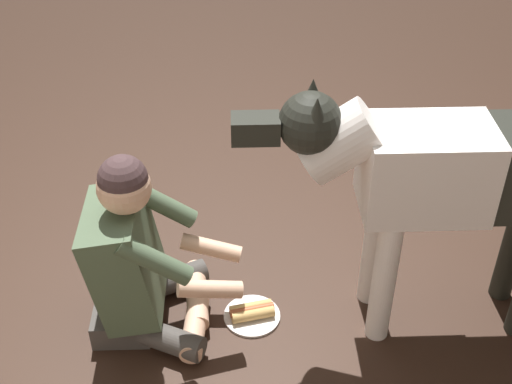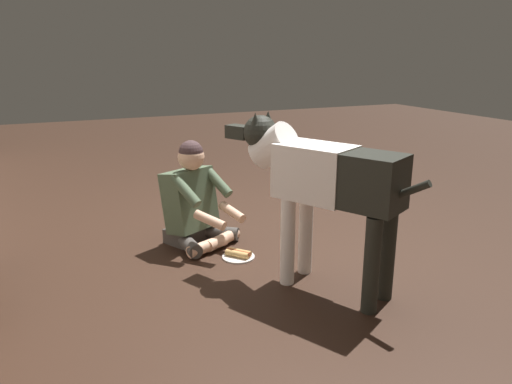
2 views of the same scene
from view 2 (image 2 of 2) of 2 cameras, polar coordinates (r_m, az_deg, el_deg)
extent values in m
plane|color=#332016|center=(4.25, 0.90, -4.77)|extent=(16.18, 16.18, 0.00)
cube|color=#47423E|center=(4.09, -7.98, -4.86)|extent=(0.37, 0.41, 0.12)
cylinder|color=#47423E|center=(4.08, -4.85, -4.73)|extent=(0.33, 0.38, 0.11)
cylinder|color=#EBB592|center=(3.94, -3.97, -5.59)|extent=(0.27, 0.36, 0.09)
cylinder|color=#47423E|center=(3.88, -8.02, -5.97)|extent=(0.40, 0.13, 0.11)
cylinder|color=#EBB592|center=(3.83, -5.70, -6.31)|extent=(0.23, 0.37, 0.09)
cube|color=#4C5F44|center=(3.97, -7.79, -0.88)|extent=(0.44, 0.49, 0.52)
cylinder|color=#4C5F44|center=(3.95, -4.56, 1.25)|extent=(0.30, 0.20, 0.24)
cylinder|color=#EBB592|center=(3.84, -2.83, -2.35)|extent=(0.28, 0.15, 0.12)
cylinder|color=#4C5F44|center=(3.71, -8.27, 0.15)|extent=(0.30, 0.20, 0.24)
cylinder|color=#EBB592|center=(3.67, -5.42, -3.31)|extent=(0.26, 0.22, 0.12)
sphere|color=#EBB592|center=(3.85, -7.62, 4.08)|extent=(0.21, 0.21, 0.21)
sphere|color=#422F30|center=(3.84, -7.64, 4.61)|extent=(0.19, 0.19, 0.19)
cylinder|color=white|center=(3.26, 3.73, -5.81)|extent=(0.10, 0.10, 0.60)
cylinder|color=white|center=(3.43, 5.84, -4.72)|extent=(0.10, 0.10, 0.60)
cylinder|color=black|center=(2.98, 13.41, -8.41)|extent=(0.10, 0.10, 0.60)
cylinder|color=black|center=(3.16, 15.15, -7.05)|extent=(0.10, 0.10, 0.60)
cube|color=white|center=(3.13, 6.96, 2.38)|extent=(0.57, 0.50, 0.35)
cube|color=black|center=(2.96, 12.99, 1.27)|extent=(0.50, 0.45, 0.33)
cylinder|color=white|center=(3.29, 2.06, 5.48)|extent=(0.41, 0.35, 0.33)
sphere|color=black|center=(3.34, 0.52, 7.03)|extent=(0.23, 0.23, 0.23)
cube|color=black|center=(3.47, -2.04, 7.06)|extent=(0.20, 0.17, 0.09)
cone|color=black|center=(3.27, -0.08, 8.37)|extent=(0.11, 0.11, 0.11)
cone|color=black|center=(3.38, 1.43, 8.62)|extent=(0.11, 0.11, 0.11)
cylinder|color=black|center=(2.88, 16.92, -0.14)|extent=(0.29, 0.18, 0.20)
cylinder|color=silver|center=(3.75, -2.07, -7.61)|extent=(0.25, 0.25, 0.01)
cylinder|color=tan|center=(3.76, -1.92, -7.07)|extent=(0.17, 0.16, 0.05)
cylinder|color=tan|center=(3.72, -2.24, -7.30)|extent=(0.17, 0.16, 0.05)
cylinder|color=#A8502C|center=(3.74, -2.08, -7.08)|extent=(0.17, 0.15, 0.04)
camera|label=1|loc=(2.47, -43.96, 29.33)|focal=48.21mm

